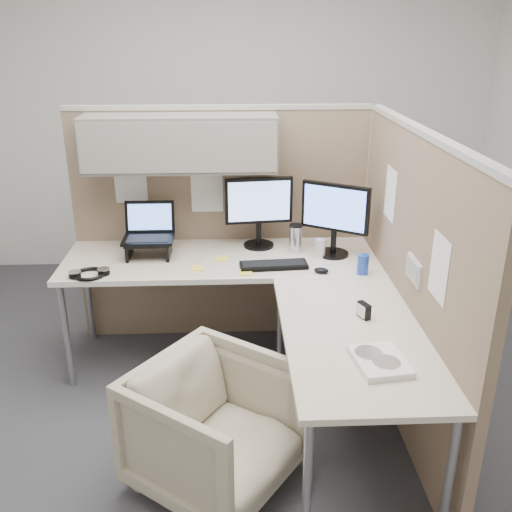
{
  "coord_description": "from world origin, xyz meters",
  "views": [
    {
      "loc": [
        -0.04,
        -2.82,
        2.08
      ],
      "look_at": [
        0.1,
        0.25,
        0.85
      ],
      "focal_mm": 40.0,
      "sensor_mm": 36.0,
      "label": 1
    }
  ],
  "objects_px": {
    "office_chair": "(215,422)",
    "monitor_left": "(259,207)",
    "keyboard": "(274,265)",
    "desk": "(261,290)"
  },
  "relations": [
    {
      "from": "desk",
      "to": "office_chair",
      "type": "relative_size",
      "value": 2.89
    },
    {
      "from": "office_chair",
      "to": "keyboard",
      "type": "distance_m",
      "value": 1.1
    },
    {
      "from": "desk",
      "to": "keyboard",
      "type": "relative_size",
      "value": 4.89
    },
    {
      "from": "monitor_left",
      "to": "office_chair",
      "type": "bearing_deg",
      "value": -107.56
    },
    {
      "from": "office_chair",
      "to": "monitor_left",
      "type": "relative_size",
      "value": 1.49
    },
    {
      "from": "desk",
      "to": "monitor_left",
      "type": "xyz_separation_m",
      "value": [
        0.01,
        0.6,
        0.32
      ]
    },
    {
      "from": "office_chair",
      "to": "monitor_left",
      "type": "height_order",
      "value": "monitor_left"
    },
    {
      "from": "monitor_left",
      "to": "desk",
      "type": "bearing_deg",
      "value": -97.41
    },
    {
      "from": "office_chair",
      "to": "monitor_left",
      "type": "xyz_separation_m",
      "value": [
        0.27,
        1.33,
        0.66
      ]
    },
    {
      "from": "desk",
      "to": "office_chair",
      "type": "distance_m",
      "value": 0.85
    }
  ]
}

